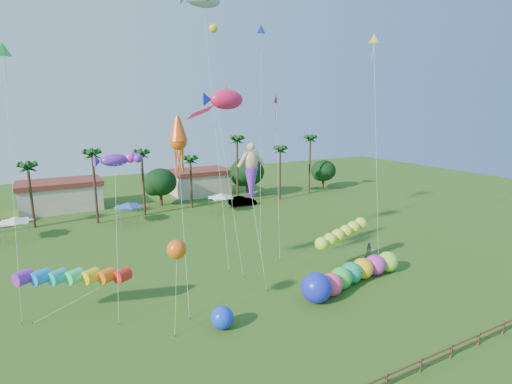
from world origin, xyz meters
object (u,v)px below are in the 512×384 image
blue_ball (222,318)px  caterpillar_inflatable (349,275)px  car_b (242,201)px  spectator_b (369,250)px

blue_ball → caterpillar_inflatable: bearing=3.8°
car_b → spectator_b: spectator_b is taller
caterpillar_inflatable → blue_ball: 13.33m
car_b → spectator_b: bearing=-169.7°
spectator_b → car_b: bearing=139.9°
car_b → spectator_b: 28.31m
car_b → caterpillar_inflatable: caterpillar_inflatable is taller
caterpillar_inflatable → blue_ball: bearing=173.4°
spectator_b → caterpillar_inflatable: 8.04m
blue_ball → car_b: bearing=60.6°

